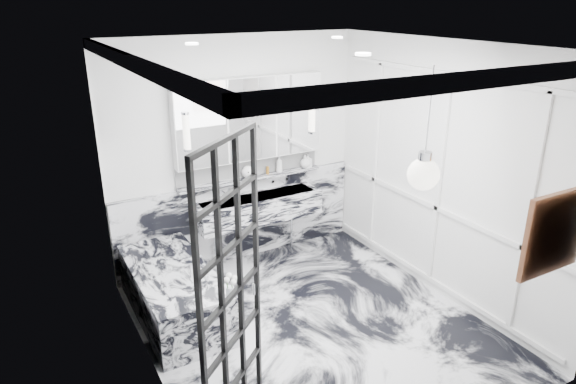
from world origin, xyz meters
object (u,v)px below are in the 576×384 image
trough_sink (258,208)px  bathtub (174,293)px  mirror_cabinet (250,119)px  crittall_door (232,296)px

trough_sink → bathtub: 1.55m
mirror_cabinet → bathtub: bearing=-147.9°
mirror_cabinet → bathtub: 2.20m
crittall_door → bathtub: bearing=49.2°
trough_sink → bathtub: trough_sink is taller
trough_sink → mirror_cabinet: bearing=90.0°
crittall_door → bathtub: crittall_door is taller
trough_sink → mirror_cabinet: (-0.00, 0.17, 1.09)m
trough_sink → mirror_cabinet: size_ratio=0.84×
mirror_cabinet → bathtub: mirror_cabinet is taller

